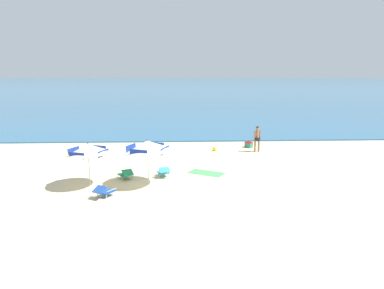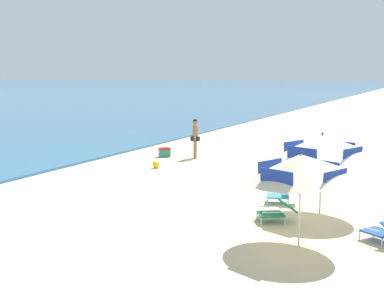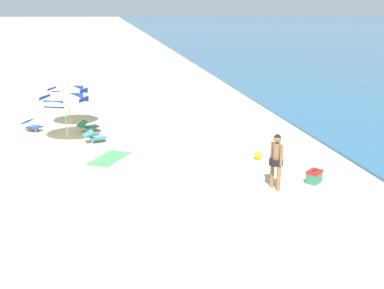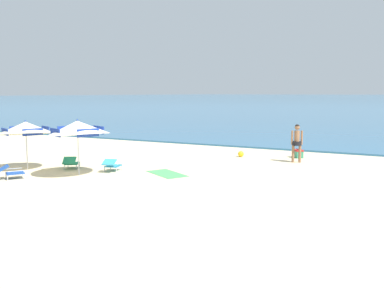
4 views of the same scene
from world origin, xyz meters
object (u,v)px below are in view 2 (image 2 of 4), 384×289
(person_standing_near_shore, at_px, (195,136))
(beach_ball, at_px, (156,164))
(beach_umbrella_striped_main, at_px, (322,145))
(lounge_chair_under_umbrella, at_px, (277,211))
(cooler_box, at_px, (164,152))
(beach_umbrella_striped_second, at_px, (301,166))
(lounge_chair_beside_umbrella, at_px, (384,230))
(lounge_chair_facing_sea, at_px, (283,194))
(beach_towel, at_px, (283,186))

(person_standing_near_shore, relative_size, beach_ball, 6.03)
(beach_umbrella_striped_main, bearing_deg, lounge_chair_under_umbrella, 145.07)
(beach_umbrella_striped_main, bearing_deg, cooler_box, 51.47)
(lounge_chair_under_umbrella, bearing_deg, beach_ball, 51.03)
(beach_umbrella_striped_second, relative_size, lounge_chair_beside_umbrella, 3.06)
(lounge_chair_beside_umbrella, relative_size, person_standing_near_shore, 0.60)
(lounge_chair_facing_sea, bearing_deg, person_standing_near_shore, 42.58)
(person_standing_near_shore, xyz_separation_m, cooler_box, (-0.25, 1.37, -0.78))
(beach_umbrella_striped_main, height_order, beach_umbrella_striped_second, beach_umbrella_striped_main)
(beach_umbrella_striped_second, bearing_deg, lounge_chair_under_umbrella, 30.89)
(beach_umbrella_striped_second, xyz_separation_m, lounge_chair_under_umbrella, (1.49, 0.89, -1.42))
(lounge_chair_facing_sea, bearing_deg, beach_ball, 61.38)
(lounge_chair_facing_sea, height_order, beach_towel, lounge_chair_facing_sea)
(lounge_chair_under_umbrella, distance_m, beach_ball, 7.96)
(person_standing_near_shore, bearing_deg, beach_umbrella_striped_main, -134.98)
(lounge_chair_beside_umbrella, xyz_separation_m, beach_ball, (5.53, 8.66, -0.13))
(lounge_chair_beside_umbrella, xyz_separation_m, person_standing_near_shore, (8.29, 8.28, 0.71))
(beach_umbrella_striped_main, xyz_separation_m, beach_towel, (2.84, 1.71, -1.77))
(person_standing_near_shore, distance_m, cooler_box, 1.60)
(beach_umbrella_striped_second, height_order, lounge_chair_facing_sea, beach_umbrella_striped_second)
(beach_towel, bearing_deg, lounge_chair_beside_umbrella, -143.24)
(beach_umbrella_striped_main, distance_m, lounge_chair_facing_sea, 2.00)
(lounge_chair_under_umbrella, bearing_deg, lounge_chair_facing_sea, 10.46)
(beach_umbrella_striped_second, relative_size, beach_towel, 1.74)
(person_standing_near_shore, xyz_separation_m, beach_towel, (-3.78, -4.91, -0.98))
(lounge_chair_beside_umbrella, bearing_deg, lounge_chair_under_umbrella, 78.07)
(lounge_chair_beside_umbrella, height_order, cooler_box, lounge_chair_beside_umbrella)
(beach_umbrella_striped_main, relative_size, lounge_chair_under_umbrella, 3.16)
(beach_umbrella_striped_second, relative_size, lounge_chair_facing_sea, 3.19)
(lounge_chair_under_umbrella, distance_m, cooler_box, 10.40)
(beach_umbrella_striped_main, bearing_deg, beach_ball, 61.18)
(beach_umbrella_striped_main, height_order, lounge_chair_facing_sea, beach_umbrella_striped_main)
(person_standing_near_shore, bearing_deg, lounge_chair_beside_umbrella, -135.03)
(beach_umbrella_striped_main, bearing_deg, beach_towel, 31.05)
(person_standing_near_shore, xyz_separation_m, beach_ball, (-2.76, 0.38, -0.84))
(lounge_chair_facing_sea, height_order, cooler_box, lounge_chair_facing_sea)
(lounge_chair_facing_sea, bearing_deg, beach_umbrella_striped_main, -119.81)
(lounge_chair_facing_sea, height_order, person_standing_near_shore, person_standing_near_shore)
(beach_umbrella_striped_main, distance_m, lounge_chair_under_umbrella, 2.07)
(lounge_chair_under_umbrella, relative_size, beach_ball, 3.67)
(lounge_chair_beside_umbrella, relative_size, beach_towel, 0.57)
(beach_umbrella_striped_second, distance_m, person_standing_near_shore, 11.45)
(lounge_chair_facing_sea, xyz_separation_m, cooler_box, (5.71, 6.85, -0.07))
(beach_umbrella_striped_main, height_order, cooler_box, beach_umbrella_striped_main)
(beach_ball, bearing_deg, beach_umbrella_striped_main, -118.82)
(beach_umbrella_striped_second, bearing_deg, beach_towel, 18.10)
(beach_umbrella_striped_main, distance_m, lounge_chair_beside_umbrella, 2.80)
(lounge_chair_beside_umbrella, height_order, lounge_chair_facing_sea, lounge_chair_beside_umbrella)
(beach_towel, bearing_deg, cooler_box, 60.69)
(beach_umbrella_striped_main, bearing_deg, beach_umbrella_striped_second, -178.17)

